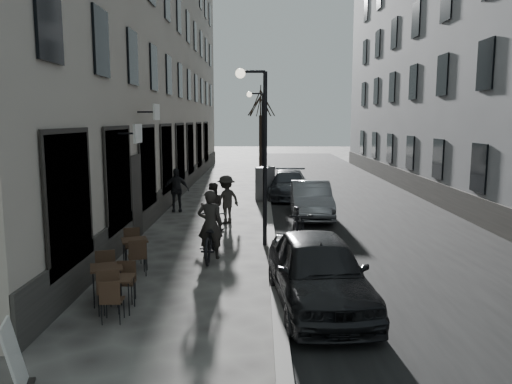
{
  "coord_description": "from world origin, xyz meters",
  "views": [
    {
      "loc": [
        -0.15,
        -8.31,
        3.67
      ],
      "look_at": [
        -0.25,
        4.51,
        1.8
      ],
      "focal_mm": 35.0,
      "sensor_mm": 36.0,
      "label": 1
    }
  ],
  "objects_px": {
    "bistro_set_c": "(135,251)",
    "sign_board": "(15,363)",
    "pedestrian_far": "(176,190)",
    "car_mid": "(311,200)",
    "tree_near": "(261,102)",
    "pedestrian_mid": "(226,199)",
    "bistro_set_a": "(119,291)",
    "car_near": "(318,271)",
    "bicycle": "(210,237)",
    "utility_cabinet": "(265,183)",
    "streetlamp_near": "(259,137)",
    "pedestrian_near": "(212,207)",
    "moped": "(299,233)",
    "tree_far": "(261,105)",
    "streetlamp_far": "(259,129)",
    "car_far": "(289,184)",
    "bistro_set_b": "(107,280)"
  },
  "relations": [
    {
      "from": "streetlamp_near",
      "to": "car_near",
      "type": "distance_m",
      "value": 5.56
    },
    {
      "from": "pedestrian_near",
      "to": "tree_far",
      "type": "bearing_deg",
      "value": -97.76
    },
    {
      "from": "streetlamp_far",
      "to": "tree_near",
      "type": "xyz_separation_m",
      "value": [
        0.07,
        3.0,
        1.5
      ]
    },
    {
      "from": "bistro_set_b",
      "to": "tree_far",
      "type": "bearing_deg",
      "value": 64.27
    },
    {
      "from": "car_far",
      "to": "bistro_set_a",
      "type": "bearing_deg",
      "value": -100.8
    },
    {
      "from": "bistro_set_a",
      "to": "pedestrian_near",
      "type": "xyz_separation_m",
      "value": [
        1.14,
        7.05,
        0.39
      ]
    },
    {
      "from": "bistro_set_a",
      "to": "bicycle",
      "type": "xyz_separation_m",
      "value": [
        1.39,
        3.74,
        0.15
      ]
    },
    {
      "from": "pedestrian_near",
      "to": "pedestrian_far",
      "type": "height_order",
      "value": "pedestrian_far"
    },
    {
      "from": "bistro_set_c",
      "to": "car_far",
      "type": "distance_m",
      "value": 12.17
    },
    {
      "from": "tree_near",
      "to": "bistro_set_a",
      "type": "height_order",
      "value": "tree_near"
    },
    {
      "from": "pedestrian_near",
      "to": "moped",
      "type": "xyz_separation_m",
      "value": [
        2.62,
        -3.07,
        -0.17
      ]
    },
    {
      "from": "bistro_set_a",
      "to": "sign_board",
      "type": "distance_m",
      "value": 2.93
    },
    {
      "from": "tree_far",
      "to": "utility_cabinet",
      "type": "height_order",
      "value": "tree_far"
    },
    {
      "from": "pedestrian_far",
      "to": "car_near",
      "type": "relative_size",
      "value": 0.41
    },
    {
      "from": "streetlamp_far",
      "to": "pedestrian_far",
      "type": "height_order",
      "value": "streetlamp_far"
    },
    {
      "from": "car_far",
      "to": "moped",
      "type": "relative_size",
      "value": 2.05
    },
    {
      "from": "tree_near",
      "to": "car_far",
      "type": "relative_size",
      "value": 1.3
    },
    {
      "from": "tree_far",
      "to": "car_far",
      "type": "bearing_deg",
      "value": -83.79
    },
    {
      "from": "sign_board",
      "to": "car_mid",
      "type": "height_order",
      "value": "car_mid"
    },
    {
      "from": "streetlamp_far",
      "to": "car_far",
      "type": "distance_m",
      "value": 4.19
    },
    {
      "from": "pedestrian_far",
      "to": "streetlamp_near",
      "type": "bearing_deg",
      "value": -67.05
    },
    {
      "from": "tree_near",
      "to": "bistro_set_a",
      "type": "relative_size",
      "value": 4.15
    },
    {
      "from": "pedestrian_far",
      "to": "car_mid",
      "type": "bearing_deg",
      "value": -21.17
    },
    {
      "from": "streetlamp_far",
      "to": "sign_board",
      "type": "distance_m",
      "value": 20.46
    },
    {
      "from": "pedestrian_mid",
      "to": "car_near",
      "type": "distance_m",
      "value": 8.32
    },
    {
      "from": "bistro_set_c",
      "to": "sign_board",
      "type": "xyz_separation_m",
      "value": [
        -0.22,
        -5.64,
        -0.06
      ]
    },
    {
      "from": "bistro_set_c",
      "to": "sign_board",
      "type": "bearing_deg",
      "value": -111.75
    },
    {
      "from": "streetlamp_far",
      "to": "car_far",
      "type": "relative_size",
      "value": 1.16
    },
    {
      "from": "moped",
      "to": "car_mid",
      "type": "bearing_deg",
      "value": 76.09
    },
    {
      "from": "car_near",
      "to": "pedestrian_far",
      "type": "bearing_deg",
      "value": 108.61
    },
    {
      "from": "car_far",
      "to": "bicycle",
      "type": "bearing_deg",
      "value": -99.19
    },
    {
      "from": "streetlamp_far",
      "to": "bicycle",
      "type": "bearing_deg",
      "value": -95.5
    },
    {
      "from": "bicycle",
      "to": "utility_cabinet",
      "type": "bearing_deg",
      "value": -97.63
    },
    {
      "from": "tree_far",
      "to": "pedestrian_mid",
      "type": "distance_m",
      "value": 18.32
    },
    {
      "from": "utility_cabinet",
      "to": "car_mid",
      "type": "height_order",
      "value": "utility_cabinet"
    },
    {
      "from": "utility_cabinet",
      "to": "bistro_set_c",
      "type": "bearing_deg",
      "value": -82.24
    },
    {
      "from": "pedestrian_near",
      "to": "pedestrian_mid",
      "type": "relative_size",
      "value": 0.94
    },
    {
      "from": "streetlamp_far",
      "to": "bistro_set_b",
      "type": "height_order",
      "value": "streetlamp_far"
    },
    {
      "from": "bistro_set_a",
      "to": "utility_cabinet",
      "type": "height_order",
      "value": "utility_cabinet"
    },
    {
      "from": "bicycle",
      "to": "car_near",
      "type": "height_order",
      "value": "car_near"
    },
    {
      "from": "tree_far",
      "to": "pedestrian_near",
      "type": "bearing_deg",
      "value": -94.84
    },
    {
      "from": "tree_near",
      "to": "pedestrian_mid",
      "type": "distance_m",
      "value": 12.53
    },
    {
      "from": "utility_cabinet",
      "to": "streetlamp_near",
      "type": "bearing_deg",
      "value": -66.91
    },
    {
      "from": "bistro_set_a",
      "to": "car_near",
      "type": "distance_m",
      "value": 3.87
    },
    {
      "from": "streetlamp_far",
      "to": "streetlamp_near",
      "type": "bearing_deg",
      "value": -90.0
    },
    {
      "from": "sign_board",
      "to": "pedestrian_far",
      "type": "distance_m",
      "value": 13.39
    },
    {
      "from": "tree_far",
      "to": "pedestrian_mid",
      "type": "bearing_deg",
      "value": -93.98
    },
    {
      "from": "tree_near",
      "to": "car_mid",
      "type": "bearing_deg",
      "value": -80.13
    },
    {
      "from": "tree_far",
      "to": "bistro_set_a",
      "type": "height_order",
      "value": "tree_far"
    },
    {
      "from": "pedestrian_mid",
      "to": "car_near",
      "type": "height_order",
      "value": "pedestrian_mid"
    }
  ]
}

